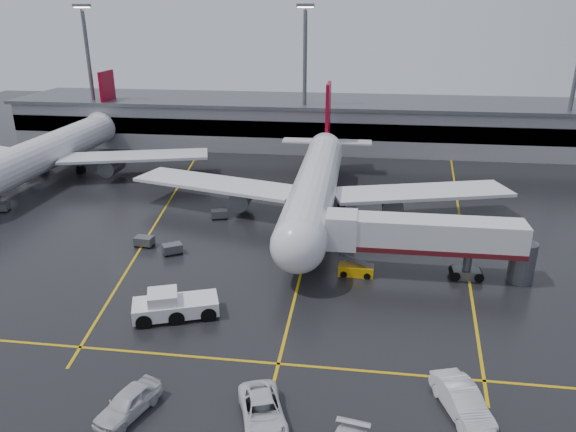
# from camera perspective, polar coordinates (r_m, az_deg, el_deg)

# --- Properties ---
(ground) EXTENTS (220.00, 220.00, 0.00)m
(ground) POSITION_cam_1_polar(r_m,az_deg,el_deg) (60.14, 2.15, -2.98)
(ground) COLOR black
(ground) RESTS_ON ground
(apron_line_centre) EXTENTS (0.25, 90.00, 0.02)m
(apron_line_centre) POSITION_cam_1_polar(r_m,az_deg,el_deg) (60.14, 2.15, -2.97)
(apron_line_centre) COLOR gold
(apron_line_centre) RESTS_ON ground
(apron_line_stop) EXTENTS (60.00, 0.25, 0.02)m
(apron_line_stop) POSITION_cam_1_polar(r_m,az_deg,el_deg) (41.12, -1.03, -15.36)
(apron_line_stop) COLOR gold
(apron_line_stop) RESTS_ON ground
(apron_line_left) EXTENTS (9.99, 69.35, 0.02)m
(apron_line_left) POSITION_cam_1_polar(r_m,az_deg,el_deg) (73.61, -12.73, 1.07)
(apron_line_left) COLOR gold
(apron_line_left) RESTS_ON ground
(apron_line_right) EXTENTS (7.57, 69.64, 0.02)m
(apron_line_right) POSITION_cam_1_polar(r_m,az_deg,el_deg) (70.35, 17.74, -0.36)
(apron_line_right) COLOR gold
(apron_line_right) RESTS_ON ground
(terminal) EXTENTS (122.00, 19.00, 8.60)m
(terminal) POSITION_cam_1_polar(r_m,az_deg,el_deg) (104.75, 4.84, 9.81)
(terminal) COLOR gray
(terminal) RESTS_ON ground
(light_mast_left) EXTENTS (3.00, 1.20, 25.45)m
(light_mast_left) POSITION_cam_1_polar(r_m,az_deg,el_deg) (109.44, -20.26, 14.50)
(light_mast_left) COLOR #595B60
(light_mast_left) RESTS_ON ground
(light_mast_mid) EXTENTS (3.00, 1.20, 25.45)m
(light_mast_mid) POSITION_cam_1_polar(r_m,az_deg,el_deg) (97.79, 1.79, 15.10)
(light_mast_mid) COLOR #595B60
(light_mast_mid) RESTS_ON ground
(light_mast_right) EXTENTS (3.00, 1.20, 25.45)m
(light_mast_right) POSITION_cam_1_polar(r_m,az_deg,el_deg) (103.31, 28.19, 13.05)
(light_mast_right) COLOR #595B60
(light_mast_right) RESTS_ON ground
(main_airliner) EXTENTS (48.80, 45.60, 14.10)m
(main_airliner) POSITION_cam_1_polar(r_m,az_deg,el_deg) (67.72, 3.02, 3.58)
(main_airliner) COLOR silver
(main_airliner) RESTS_ON ground
(second_airliner) EXTENTS (48.80, 45.60, 14.10)m
(second_airliner) POSITION_cam_1_polar(r_m,az_deg,el_deg) (92.06, -23.48, 6.54)
(second_airliner) COLOR silver
(second_airliner) RESTS_ON ground
(jet_bridge) EXTENTS (19.90, 3.40, 6.05)m
(jet_bridge) POSITION_cam_1_polar(r_m,az_deg,el_deg) (53.28, 14.36, -2.31)
(jet_bridge) COLOR silver
(jet_bridge) RESTS_ON ground
(pushback_tractor) EXTENTS (7.61, 5.10, 2.53)m
(pushback_tractor) POSITION_cam_1_polar(r_m,az_deg,el_deg) (47.10, -12.04, -9.30)
(pushback_tractor) COLOR white
(pushback_tractor) RESTS_ON ground
(belt_loader) EXTENTS (3.47, 1.75, 2.15)m
(belt_loader) POSITION_cam_1_polar(r_m,az_deg,el_deg) (53.51, 7.20, -5.69)
(belt_loader) COLOR orange
(belt_loader) RESTS_ON ground
(service_van_a) EXTENTS (4.30, 6.20, 1.57)m
(service_van_a) POSITION_cam_1_polar(r_m,az_deg,el_deg) (36.01, -2.70, -19.96)
(service_van_a) COLOR silver
(service_van_a) RESTS_ON ground
(service_van_c) EXTENTS (3.70, 6.05, 1.88)m
(service_van_c) POSITION_cam_1_polar(r_m,az_deg,el_deg) (38.17, 17.93, -18.09)
(service_van_c) COLOR silver
(service_van_c) RESTS_ON ground
(service_van_d) EXTENTS (3.55, 5.36, 1.70)m
(service_van_d) POSITION_cam_1_polar(r_m,az_deg,el_deg) (37.90, -16.55, -18.42)
(service_van_d) COLOR silver
(service_van_d) RESTS_ON ground
(baggage_cart_a) EXTENTS (2.38, 2.16, 1.12)m
(baggage_cart_a) POSITION_cam_1_polar(r_m,az_deg,el_deg) (58.81, -12.14, -3.37)
(baggage_cart_a) COLOR #595B60
(baggage_cart_a) RESTS_ON ground
(baggage_cart_b) EXTENTS (2.12, 1.49, 1.12)m
(baggage_cart_b) POSITION_cam_1_polar(r_m,az_deg,el_deg) (61.42, -14.97, -2.56)
(baggage_cart_b) COLOR #595B60
(baggage_cart_b) RESTS_ON ground
(baggage_cart_c) EXTENTS (2.30, 1.85, 1.12)m
(baggage_cart_c) POSITION_cam_1_polar(r_m,az_deg,el_deg) (67.73, -7.27, 0.24)
(baggage_cart_c) COLOR #595B60
(baggage_cart_c) RESTS_ON ground
(baggage_cart_e) EXTENTS (2.21, 1.65, 1.12)m
(baggage_cart_e) POSITION_cam_1_polar(r_m,az_deg,el_deg) (78.90, -28.12, 0.87)
(baggage_cart_e) COLOR #595B60
(baggage_cart_e) RESTS_ON ground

